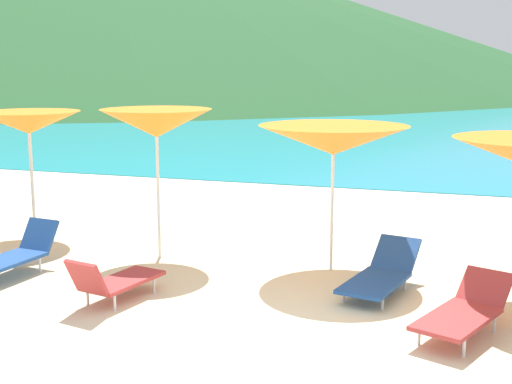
# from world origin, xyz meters

# --- Properties ---
(ground_plane) EXTENTS (50.00, 100.00, 0.30)m
(ground_plane) POSITION_xyz_m (0.00, 10.00, -0.15)
(ground_plane) COLOR beige
(ocean_water) EXTENTS (650.00, 440.00, 0.02)m
(ocean_water) POSITION_xyz_m (0.00, 229.65, 0.01)
(ocean_water) COLOR teal
(ocean_water) RESTS_ON ground_plane
(headland_hill) EXTENTS (136.33, 136.33, 23.03)m
(headland_hill) POSITION_xyz_m (-51.25, 81.85, 11.52)
(headland_hill) COLOR #235128
(headland_hill) RESTS_ON ground_plane
(umbrella_2) EXTENTS (1.85, 1.85, 2.21)m
(umbrella_2) POSITION_xyz_m (-5.21, 3.27, 2.01)
(umbrella_2) COLOR silver
(umbrella_2) RESTS_ON ground_plane
(umbrella_3) EXTENTS (1.72, 1.72, 2.34)m
(umbrella_3) POSITION_xyz_m (-2.51, 2.72, 2.12)
(umbrella_3) COLOR silver
(umbrella_3) RESTS_ON ground_plane
(umbrella_4) EXTENTS (2.42, 2.42, 2.16)m
(umbrella_4) POSITION_xyz_m (0.21, 2.90, 1.94)
(umbrella_4) COLOR silver
(umbrella_4) RESTS_ON ground_plane
(lounge_chair_4) EXTENTS (0.80, 1.44, 0.68)m
(lounge_chair_4) POSITION_xyz_m (-2.16, 0.62, 0.30)
(lounge_chair_4) COLOR #A53333
(lounge_chair_4) RESTS_ON ground_plane
(lounge_chair_5) EXTENTS (0.96, 1.77, 0.60)m
(lounge_chair_5) POSITION_xyz_m (1.06, 2.10, 0.25)
(lounge_chair_5) COLOR #1E478C
(lounge_chair_5) RESTS_ON ground_plane
(lounge_chair_9) EXTENTS (0.75, 1.62, 0.71)m
(lounge_chair_9) POSITION_xyz_m (-4.12, 1.20, 0.31)
(lounge_chair_9) COLOR #1E478C
(lounge_chair_9) RESTS_ON ground_plane
(lounge_chair_10) EXTENTS (1.13, 1.69, 0.60)m
(lounge_chair_10) POSITION_xyz_m (2.17, 0.88, 0.29)
(lounge_chair_10) COLOR #A53333
(lounge_chair_10) RESTS_ON ground_plane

